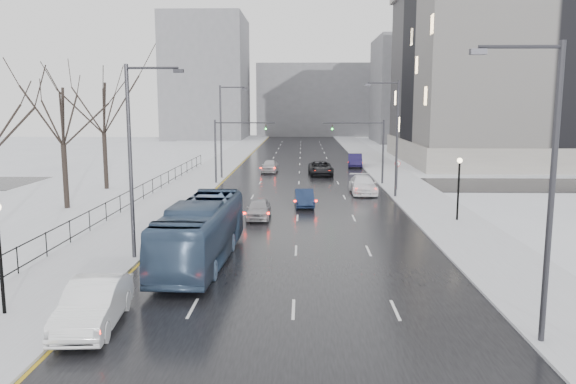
# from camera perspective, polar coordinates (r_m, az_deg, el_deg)

# --- Properties ---
(road) EXTENTS (16.00, 150.00, 0.04)m
(road) POSITION_cam_1_polar(r_m,az_deg,el_deg) (68.58, 1.17, 2.21)
(road) COLOR black
(road) RESTS_ON ground
(cross_road) EXTENTS (130.00, 10.00, 0.04)m
(cross_road) POSITION_cam_1_polar(r_m,az_deg,el_deg) (56.68, 1.11, 0.79)
(cross_road) COLOR black
(cross_road) RESTS_ON ground
(sidewalk_left) EXTENTS (5.00, 150.00, 0.16)m
(sidewalk_left) POSITION_cam_1_polar(r_m,az_deg,el_deg) (69.42, -7.53, 2.26)
(sidewalk_left) COLOR silver
(sidewalk_left) RESTS_ON ground
(sidewalk_right) EXTENTS (5.00, 150.00, 0.16)m
(sidewalk_right) POSITION_cam_1_polar(r_m,az_deg,el_deg) (69.32, 9.89, 2.20)
(sidewalk_right) COLOR silver
(sidewalk_right) RESTS_ON ground
(park_strip) EXTENTS (14.00, 150.00, 0.12)m
(park_strip) POSITION_cam_1_polar(r_m,az_deg,el_deg) (71.52, -15.08, 2.21)
(park_strip) COLOR white
(park_strip) RESTS_ON ground
(tree_park_d) EXTENTS (8.75, 8.75, 12.50)m
(tree_park_d) POSITION_cam_1_polar(r_m,az_deg,el_deg) (46.54, -21.50, -1.65)
(tree_park_d) COLOR black
(tree_park_d) RESTS_ON ground
(tree_park_e) EXTENTS (9.45, 9.45, 13.50)m
(tree_park_e) POSITION_cam_1_polar(r_m,az_deg,el_deg) (55.88, -17.92, 0.22)
(tree_park_e) COLOR black
(tree_park_e) RESTS_ON ground
(iron_fence) EXTENTS (0.06, 70.00, 1.30)m
(iron_fence) POSITION_cam_1_polar(r_m,az_deg,el_deg) (40.99, -17.54, -1.51)
(iron_fence) COLOR black
(iron_fence) RESTS_ON sidewalk_left
(streetlight_r_near) EXTENTS (2.95, 0.25, 10.00)m
(streetlight_r_near) POSITION_cam_1_polar(r_m,az_deg,el_deg) (19.88, 24.69, 1.12)
(streetlight_r_near) COLOR #2D2D33
(streetlight_r_near) RESTS_ON ground
(streetlight_r_mid) EXTENTS (2.95, 0.25, 10.00)m
(streetlight_r_mid) POSITION_cam_1_polar(r_m,az_deg,el_deg) (48.80, 10.76, 5.93)
(streetlight_r_mid) COLOR #2D2D33
(streetlight_r_mid) RESTS_ON ground
(streetlight_l_near) EXTENTS (2.95, 0.25, 10.00)m
(streetlight_l_near) POSITION_cam_1_polar(r_m,az_deg,el_deg) (29.46, -15.34, 3.90)
(streetlight_l_near) COLOR #2D2D33
(streetlight_l_near) RESTS_ON ground
(streetlight_l_far) EXTENTS (2.95, 0.25, 10.00)m
(streetlight_l_far) POSITION_cam_1_polar(r_m,az_deg,el_deg) (60.75, -6.63, 6.58)
(streetlight_l_far) COLOR #2D2D33
(streetlight_l_far) RESTS_ON ground
(lamppost_r_mid) EXTENTS (0.36, 0.36, 4.28)m
(lamppost_r_mid) POSITION_cam_1_polar(r_m,az_deg,el_deg) (39.90, 16.96, 1.20)
(lamppost_r_mid) COLOR black
(lamppost_r_mid) RESTS_ON sidewalk_right
(mast_signal_right) EXTENTS (6.10, 0.33, 6.50)m
(mast_signal_right) POSITION_cam_1_polar(r_m,az_deg,el_deg) (56.68, 8.58, 4.85)
(mast_signal_right) COLOR #2D2D33
(mast_signal_right) RESTS_ON ground
(mast_signal_left) EXTENTS (6.10, 0.33, 6.50)m
(mast_signal_left) POSITION_cam_1_polar(r_m,az_deg,el_deg) (56.76, -6.32, 4.90)
(mast_signal_left) COLOR #2D2D33
(mast_signal_left) RESTS_ON ground
(no_uturn_sign) EXTENTS (0.60, 0.06, 2.70)m
(no_uturn_sign) POSITION_cam_1_polar(r_m,az_deg,el_deg) (53.17, 11.07, 2.56)
(no_uturn_sign) COLOR #2D2D33
(no_uturn_sign) RESTS_ON sidewalk_right
(civic_building) EXTENTS (41.00, 31.00, 24.80)m
(civic_building) POSITION_cam_1_polar(r_m,az_deg,el_deg) (87.35, 25.26, 10.16)
(civic_building) COLOR gray
(civic_building) RESTS_ON ground
(bldg_far_right) EXTENTS (24.00, 20.00, 22.00)m
(bldg_far_right) POSITION_cam_1_polar(r_m,az_deg,el_deg) (126.21, 14.34, 9.99)
(bldg_far_right) COLOR slate
(bldg_far_right) RESTS_ON ground
(bldg_far_left) EXTENTS (18.00, 22.00, 28.00)m
(bldg_far_left) POSITION_cam_1_polar(r_m,az_deg,el_deg) (135.10, -8.23, 11.36)
(bldg_far_left) COLOR slate
(bldg_far_left) RESTS_ON ground
(bldg_far_center) EXTENTS (30.00, 18.00, 18.00)m
(bldg_far_center) POSITION_cam_1_polar(r_m,az_deg,el_deg) (148.16, 2.91, 9.28)
(bldg_far_center) COLOR slate
(bldg_far_center) RESTS_ON ground
(sedan_left_near) EXTENTS (2.19, 5.24, 1.69)m
(sedan_left_near) POSITION_cam_1_polar(r_m,az_deg,el_deg) (21.82, -19.14, -10.72)
(sedan_left_near) COLOR white
(sedan_left_near) RESTS_ON road
(bus) EXTENTS (3.08, 11.49, 3.17)m
(bus) POSITION_cam_1_polar(r_m,az_deg,el_deg) (28.85, -8.83, -4.02)
(bus) COLOR #374E6C
(bus) RESTS_ON road
(sedan_center_near) EXTENTS (1.63, 4.04, 1.38)m
(sedan_center_near) POSITION_cam_1_polar(r_m,az_deg,el_deg) (39.63, -2.99, -1.72)
(sedan_center_near) COLOR #98979C
(sedan_center_near) RESTS_ON road
(sedan_right_near) EXTENTS (1.64, 4.18, 1.35)m
(sedan_right_near) POSITION_cam_1_polar(r_m,az_deg,el_deg) (44.28, 1.66, -0.60)
(sedan_right_near) COLOR #152240
(sedan_right_near) RESTS_ON road
(sedan_right_cross) EXTENTS (2.86, 5.77, 1.57)m
(sedan_right_cross) POSITION_cam_1_polar(r_m,az_deg,el_deg) (63.94, 3.34, 2.43)
(sedan_right_cross) COLOR black
(sedan_right_cross) RESTS_ON road
(sedan_right_far) EXTENTS (2.31, 5.52, 1.59)m
(sedan_right_far) POSITION_cam_1_polar(r_m,az_deg,el_deg) (51.04, 7.61, 0.73)
(sedan_right_far) COLOR white
(sedan_right_far) RESTS_ON road
(sedan_center_far) EXTENTS (2.05, 4.55, 1.52)m
(sedan_center_far) POSITION_cam_1_polar(r_m,az_deg,el_deg) (66.49, -1.86, 2.67)
(sedan_center_far) COLOR #B6B6BA
(sedan_center_far) RESTS_ON road
(sedan_right_distant) EXTENTS (2.12, 5.14, 1.66)m
(sedan_right_distant) POSITION_cam_1_polar(r_m,az_deg,el_deg) (72.98, 6.83, 3.22)
(sedan_right_distant) COLOR #1D1644
(sedan_right_distant) RESTS_ON road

